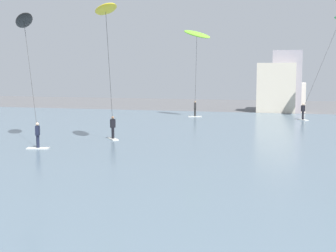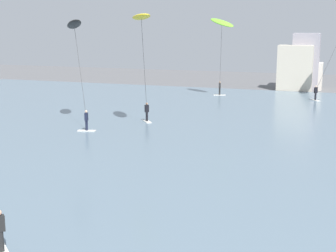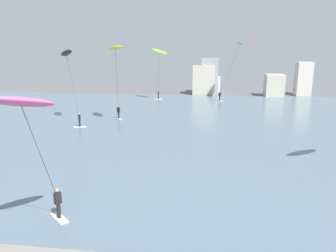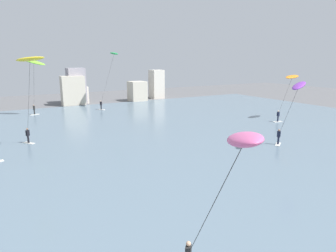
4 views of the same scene
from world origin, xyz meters
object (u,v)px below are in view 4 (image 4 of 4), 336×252
Objects in this scene: kitesurfer_yellow at (30,66)px; kitesurfer_purple at (297,90)px; kitesurfer_orange at (291,81)px; kitesurfer_green at (113,58)px; kitesurfer_pink at (235,158)px; kitesurfer_lime at (34,66)px.

kitesurfer_yellow is 1.33× the size of kitesurfer_purple.
kitesurfer_purple is (-12.30, -10.24, 0.15)m from kitesurfer_orange.
kitesurfer_orange is at bearing -51.02° from kitesurfer_green.
kitesurfer_orange is at bearing 39.77° from kitesurfer_purple.
kitesurfer_purple is (18.39, 11.62, 0.09)m from kitesurfer_pink.
kitesurfer_green is at bearing 53.33° from kitesurfer_yellow.
kitesurfer_pink is 46.65m from kitesurfer_green.
kitesurfer_green reaches higher than kitesurfer_yellow.
kitesurfer_yellow reaches higher than kitesurfer_purple.
kitesurfer_green is at bearing 128.98° from kitesurfer_orange.
kitesurfer_lime is (-31.98, 21.11, 2.05)m from kitesurfer_orange.
kitesurfer_yellow is (-34.07, 2.47, 2.38)m from kitesurfer_orange.
kitesurfer_green is 1.12× the size of kitesurfer_lime.
kitesurfer_yellow is 25.75m from kitesurfer_green.
kitesurfer_yellow is at bearing -126.67° from kitesurfer_green.
kitesurfer_orange is 0.97× the size of kitesurfer_purple.
kitesurfer_pink is 1.05× the size of kitesurfer_orange.
kitesurfer_pink is 0.69× the size of kitesurfer_green.
kitesurfer_pink is 37.68m from kitesurfer_orange.
kitesurfer_lime is at bearing 146.57° from kitesurfer_orange.
kitesurfer_lime is at bearing 83.61° from kitesurfer_yellow.
kitesurfer_purple is at bearing -140.23° from kitesurfer_orange.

